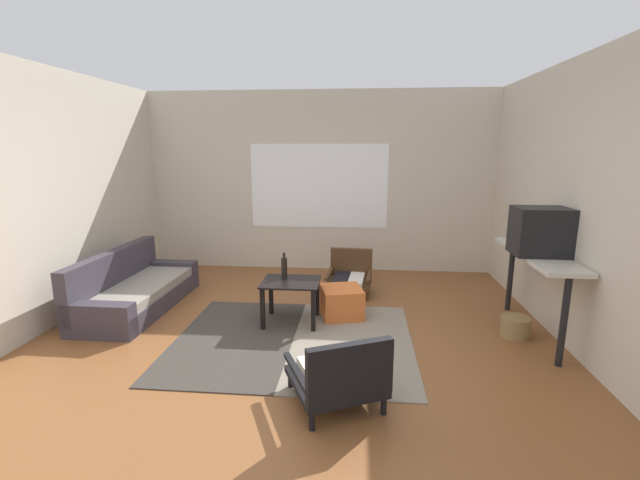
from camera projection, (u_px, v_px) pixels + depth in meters
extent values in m
plane|color=brown|center=(287.00, 360.00, 3.84)|extent=(7.80, 7.80, 0.00)
cube|color=beige|center=(319.00, 182.00, 6.53)|extent=(5.60, 0.12, 2.70)
cube|color=white|center=(319.00, 186.00, 6.49)|extent=(2.07, 0.01, 1.26)
cube|color=beige|center=(602.00, 210.00, 3.61)|extent=(0.12, 6.60, 2.70)
cube|color=beige|center=(16.00, 203.00, 4.09)|extent=(0.12, 6.60, 2.70)
cube|color=#38332D|center=(236.00, 338.00, 4.28)|extent=(1.16, 1.95, 0.01)
cube|color=gray|center=(352.00, 343.00, 4.17)|extent=(1.16, 1.95, 0.01)
cube|color=#38333D|center=(141.00, 300.00, 5.07)|extent=(0.75, 1.81, 0.21)
cube|color=gray|center=(142.00, 287.00, 5.03)|extent=(0.65, 1.63, 0.10)
cube|color=#38333D|center=(114.00, 275.00, 5.04)|extent=(0.16, 1.80, 0.58)
cube|color=#38333D|center=(170.00, 274.00, 5.84)|extent=(0.73, 0.19, 0.36)
cube|color=#38333D|center=(98.00, 320.00, 4.26)|extent=(0.73, 0.19, 0.36)
cube|color=black|center=(291.00, 282.00, 4.57)|extent=(0.61, 0.51, 0.02)
cube|color=black|center=(271.00, 295.00, 4.85)|extent=(0.04, 0.04, 0.45)
cube|color=black|center=(317.00, 297.00, 4.80)|extent=(0.04, 0.04, 0.45)
cube|color=black|center=(263.00, 309.00, 4.43)|extent=(0.04, 0.04, 0.45)
cube|color=black|center=(313.00, 311.00, 4.38)|extent=(0.04, 0.04, 0.45)
cylinder|color=#472D19|center=(366.00, 296.00, 5.30)|extent=(0.04, 0.04, 0.12)
cylinder|color=#472D19|center=(328.00, 294.00, 5.38)|extent=(0.04, 0.04, 0.12)
cylinder|color=#472D19|center=(369.00, 284.00, 5.79)|extent=(0.04, 0.04, 0.12)
cylinder|color=#472D19|center=(334.00, 282.00, 5.87)|extent=(0.04, 0.04, 0.12)
cube|color=#472D19|center=(349.00, 283.00, 5.57)|extent=(0.61, 0.63, 0.05)
cube|color=silver|center=(356.00, 279.00, 5.52)|extent=(0.23, 0.54, 0.06)
cube|color=black|center=(341.00, 279.00, 5.55)|extent=(0.23, 0.54, 0.06)
cube|color=#472D19|center=(351.00, 262.00, 5.78)|extent=(0.56, 0.12, 0.37)
cube|color=#472D19|center=(369.00, 275.00, 5.50)|extent=(0.09, 0.59, 0.04)
cube|color=#472D19|center=(329.00, 273.00, 5.59)|extent=(0.09, 0.59, 0.04)
cylinder|color=black|center=(291.00, 380.00, 3.38)|extent=(0.04, 0.04, 0.14)
cylinder|color=black|center=(353.00, 369.00, 3.55)|extent=(0.04, 0.04, 0.14)
cylinder|color=black|center=(312.00, 421.00, 2.88)|extent=(0.04, 0.04, 0.14)
cylinder|color=black|center=(384.00, 405.00, 3.05)|extent=(0.04, 0.04, 0.14)
cube|color=black|center=(335.00, 381.00, 3.20)|extent=(0.82, 0.82, 0.05)
cube|color=silver|center=(320.00, 375.00, 3.17)|extent=(0.42, 0.60, 0.06)
cube|color=brown|center=(347.00, 371.00, 3.24)|extent=(0.42, 0.60, 0.06)
cube|color=black|center=(350.00, 371.00, 2.89)|extent=(0.59, 0.32, 0.41)
cube|color=black|center=(297.00, 373.00, 3.08)|extent=(0.30, 0.59, 0.04)
cube|color=black|center=(370.00, 361.00, 3.26)|extent=(0.30, 0.59, 0.04)
cube|color=#D1662D|center=(341.00, 302.00, 4.79)|extent=(0.53, 0.53, 0.34)
cube|color=beige|center=(538.00, 255.00, 4.21)|extent=(0.39, 1.45, 0.04)
cylinder|color=black|center=(564.00, 322.00, 3.66)|extent=(0.06, 0.06, 0.81)
cylinder|color=black|center=(510.00, 276.00, 4.95)|extent=(0.06, 0.06, 0.81)
cube|color=black|center=(543.00, 231.00, 4.09)|extent=(0.55, 0.38, 0.46)
cube|color=black|center=(515.00, 229.00, 4.11)|extent=(0.01, 0.30, 0.32)
cylinder|color=brown|center=(530.00, 238.00, 4.42)|extent=(0.21, 0.21, 0.19)
cylinder|color=brown|center=(531.00, 224.00, 4.38)|extent=(0.09, 0.09, 0.12)
cylinder|color=black|center=(284.00, 267.00, 4.69)|extent=(0.07, 0.07, 0.22)
cylinder|color=black|center=(284.00, 255.00, 4.66)|extent=(0.03, 0.03, 0.06)
cylinder|color=olive|center=(515.00, 327.00, 4.30)|extent=(0.29, 0.29, 0.21)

